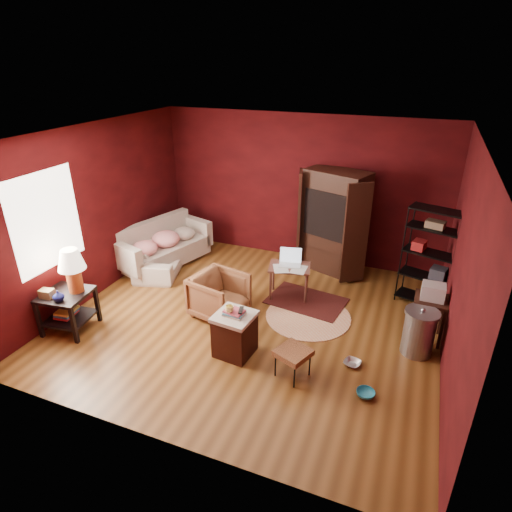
{
  "coord_description": "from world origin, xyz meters",
  "views": [
    {
      "loc": [
        2.14,
        -5.18,
        3.75
      ],
      "look_at": [
        0.0,
        0.2,
        1.0
      ],
      "focal_mm": 30.0,
      "sensor_mm": 36.0,
      "label": 1
    }
  ],
  "objects_px": {
    "hamper": "(235,333)",
    "laptop_desk": "(290,269)",
    "armchair": "(219,294)",
    "side_table": "(69,283)",
    "sofa": "(164,248)",
    "wire_shelving": "(430,254)",
    "tv_armoire": "(333,220)"
  },
  "relations": [
    {
      "from": "hamper",
      "to": "laptop_desk",
      "type": "height_order",
      "value": "laptop_desk"
    },
    {
      "from": "armchair",
      "to": "laptop_desk",
      "type": "distance_m",
      "value": 1.28
    },
    {
      "from": "armchair",
      "to": "side_table",
      "type": "bearing_deg",
      "value": 132.62
    },
    {
      "from": "sofa",
      "to": "wire_shelving",
      "type": "distance_m",
      "value": 4.77
    },
    {
      "from": "hamper",
      "to": "tv_armoire",
      "type": "bearing_deg",
      "value": 77.98
    },
    {
      "from": "armchair",
      "to": "side_table",
      "type": "distance_m",
      "value": 2.18
    },
    {
      "from": "armchair",
      "to": "sofa",
      "type": "bearing_deg",
      "value": 67.41
    },
    {
      "from": "hamper",
      "to": "side_table",
      "type": "bearing_deg",
      "value": -172.68
    },
    {
      "from": "side_table",
      "to": "wire_shelving",
      "type": "height_order",
      "value": "wire_shelving"
    },
    {
      "from": "laptop_desk",
      "to": "tv_armoire",
      "type": "xyz_separation_m",
      "value": [
        0.42,
        1.27,
        0.48
      ]
    },
    {
      "from": "armchair",
      "to": "hamper",
      "type": "height_order",
      "value": "armchair"
    },
    {
      "from": "side_table",
      "to": "wire_shelving",
      "type": "distance_m",
      "value": 5.48
    },
    {
      "from": "hamper",
      "to": "wire_shelving",
      "type": "relative_size",
      "value": 0.43
    },
    {
      "from": "side_table",
      "to": "hamper",
      "type": "xyz_separation_m",
      "value": [
        2.46,
        0.32,
        -0.44
      ]
    },
    {
      "from": "sofa",
      "to": "laptop_desk",
      "type": "bearing_deg",
      "value": -112.37
    },
    {
      "from": "wire_shelving",
      "to": "armchair",
      "type": "bearing_deg",
      "value": -136.66
    },
    {
      "from": "sofa",
      "to": "armchair",
      "type": "height_order",
      "value": "armchair"
    },
    {
      "from": "laptop_desk",
      "to": "wire_shelving",
      "type": "relative_size",
      "value": 0.51
    },
    {
      "from": "sofa",
      "to": "laptop_desk",
      "type": "xyz_separation_m",
      "value": [
        2.61,
        -0.26,
        0.15
      ]
    },
    {
      "from": "sofa",
      "to": "tv_armoire",
      "type": "xyz_separation_m",
      "value": [
        3.03,
        1.01,
        0.63
      ]
    },
    {
      "from": "laptop_desk",
      "to": "armchair",
      "type": "bearing_deg",
      "value": -143.93
    },
    {
      "from": "armchair",
      "to": "hamper",
      "type": "distance_m",
      "value": 1.0
    },
    {
      "from": "armchair",
      "to": "tv_armoire",
      "type": "bearing_deg",
      "value": -17.63
    },
    {
      "from": "hamper",
      "to": "wire_shelving",
      "type": "xyz_separation_m",
      "value": [
        2.34,
        2.33,
        0.58
      ]
    },
    {
      "from": "side_table",
      "to": "laptop_desk",
      "type": "bearing_deg",
      "value": 37.37
    },
    {
      "from": "sofa",
      "to": "laptop_desk",
      "type": "distance_m",
      "value": 2.63
    },
    {
      "from": "armchair",
      "to": "laptop_desk",
      "type": "xyz_separation_m",
      "value": [
        0.84,
        0.95,
        0.13
      ]
    },
    {
      "from": "hamper",
      "to": "tv_armoire",
      "type": "height_order",
      "value": "tv_armoire"
    },
    {
      "from": "sofa",
      "to": "wire_shelving",
      "type": "xyz_separation_m",
      "value": [
        4.73,
        0.33,
        0.54
      ]
    },
    {
      "from": "sofa",
      "to": "tv_armoire",
      "type": "bearing_deg",
      "value": -88.18
    },
    {
      "from": "tv_armoire",
      "to": "wire_shelving",
      "type": "bearing_deg",
      "value": -2.0
    },
    {
      "from": "laptop_desk",
      "to": "side_table",
      "type": "bearing_deg",
      "value": -155.17
    }
  ]
}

